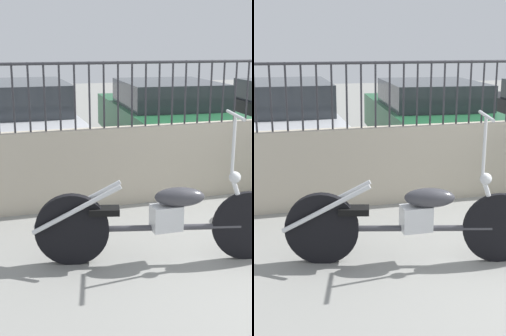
# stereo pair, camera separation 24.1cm
# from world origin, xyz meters

# --- Properties ---
(low_wall) EXTENTS (9.27, 0.18, 0.99)m
(low_wall) POSITION_xyz_m (0.00, 2.25, 0.50)
(low_wall) COLOR #B2A893
(low_wall) RESTS_ON ground_plane
(fence_railing) EXTENTS (9.27, 0.04, 0.80)m
(fence_railing) POSITION_xyz_m (-0.00, 2.25, 1.52)
(fence_railing) COLOR #2D2D33
(fence_railing) RESTS_ON low_wall
(motorcycle_dark_grey) EXTENTS (2.32, 0.77, 1.41)m
(motorcycle_dark_grey) POSITION_xyz_m (-1.87, 0.57, 0.42)
(motorcycle_dark_grey) COLOR black
(motorcycle_dark_grey) RESTS_ON ground_plane
(car_silver) EXTENTS (1.76, 3.99, 1.41)m
(car_silver) POSITION_xyz_m (-2.76, 4.57, 0.71)
(car_silver) COLOR black
(car_silver) RESTS_ON ground_plane
(car_green) EXTENTS (2.10, 4.34, 1.34)m
(car_green) POSITION_xyz_m (-0.09, 4.77, 0.68)
(car_green) COLOR black
(car_green) RESTS_ON ground_plane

